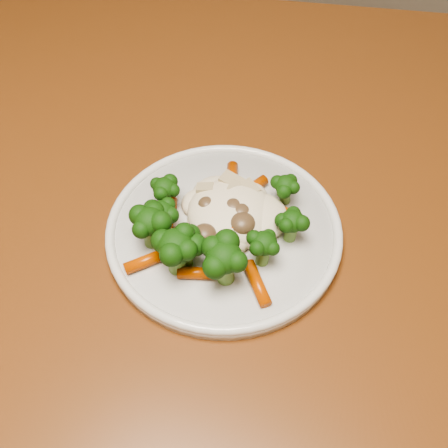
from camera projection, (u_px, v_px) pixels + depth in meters
name	position (u px, v px, depth m)	size (l,w,h in m)	color
dining_table	(219.00, 254.00, 0.68)	(1.50, 1.22, 0.75)	brown
plate	(224.00, 232.00, 0.58)	(0.24, 0.24, 0.01)	silver
meal	(214.00, 226.00, 0.55)	(0.17, 0.18, 0.05)	#F9E8C7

